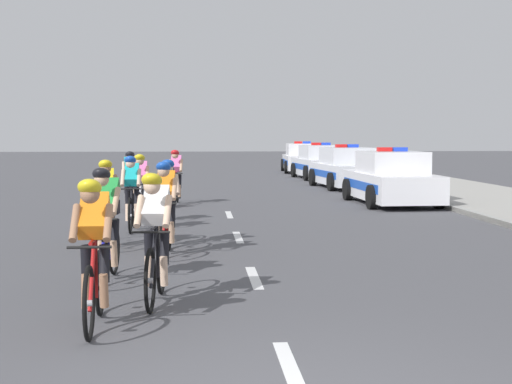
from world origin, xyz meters
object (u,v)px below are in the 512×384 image
at_px(cyclist_fifth, 106,202).
at_px(cyclist_eighth, 141,187).
at_px(cyclist_lead, 94,251).
at_px(cyclist_fourth, 166,207).
at_px(cyclist_tenth, 176,176).
at_px(cyclist_seventh, 132,192).
at_px(police_car_nearest, 391,180).
at_px(police_car_third, 320,163).
at_px(police_car_second, 346,169).
at_px(cyclist_ninth, 130,180).
at_px(police_car_furthest, 302,159).
at_px(cyclist_second, 155,236).
at_px(cyclist_third, 106,223).
at_px(cyclist_sixth, 167,201).

relative_size(cyclist_fifth, cyclist_eighth, 1.00).
bearing_deg(cyclist_lead, cyclist_fourth, 83.30).
bearing_deg(cyclist_lead, cyclist_tenth, 88.10).
xyz_separation_m(cyclist_seventh, police_car_nearest, (6.72, 5.26, -0.11)).
bearing_deg(cyclist_eighth, police_car_nearest, 30.60).
bearing_deg(cyclist_seventh, police_car_third, 68.76).
xyz_separation_m(cyclist_eighth, police_car_second, (6.64, 10.24, -0.11)).
relative_size(cyclist_eighth, cyclist_ninth, 1.00).
distance_m(cyclist_lead, police_car_furthest, 31.27).
distance_m(cyclist_lead, cyclist_eighth, 8.99).
height_order(cyclist_second, cyclist_eighth, same).
relative_size(cyclist_third, cyclist_tenth, 1.00).
relative_size(cyclist_lead, cyclist_second, 1.00).
relative_size(cyclist_fifth, police_car_nearest, 0.39).
distance_m(cyclist_second, police_car_nearest, 13.24).
height_order(cyclist_third, police_car_nearest, police_car_nearest).
bearing_deg(police_car_furthest, police_car_nearest, -90.00).
relative_size(cyclist_second, cyclist_seventh, 1.00).
relative_size(cyclist_fifth, cyclist_seventh, 1.00).
bearing_deg(cyclist_third, cyclist_tenth, 86.84).
height_order(cyclist_sixth, police_car_second, police_car_second).
height_order(cyclist_third, cyclist_eighth, same).
bearing_deg(cyclist_ninth, cyclist_eighth, -80.09).
height_order(cyclist_eighth, police_car_furthest, police_car_furthest).
distance_m(cyclist_seventh, police_car_third, 18.54).
bearing_deg(cyclist_fourth, police_car_furthest, 77.27).
bearing_deg(cyclist_fifth, cyclist_ninth, 91.30).
height_order(cyclist_fifth, cyclist_sixth, same).
distance_m(cyclist_sixth, police_car_third, 20.32).
distance_m(cyclist_eighth, cyclist_tenth, 4.41).
bearing_deg(cyclist_ninth, police_car_furthest, 69.45).
height_order(cyclist_lead, cyclist_second, same).
height_order(cyclist_sixth, cyclist_tenth, same).
distance_m(cyclist_second, cyclist_ninth, 10.67).
relative_size(cyclist_sixth, cyclist_seventh, 1.00).
height_order(cyclist_sixth, police_car_furthest, police_car_furthest).
relative_size(cyclist_ninth, cyclist_tenth, 1.00).
xyz_separation_m(cyclist_eighth, cyclist_ninth, (-0.47, 2.66, 0.00)).
bearing_deg(cyclist_second, cyclist_eighth, 95.50).
bearing_deg(cyclist_ninth, cyclist_tenth, 56.72).
xyz_separation_m(cyclist_fifth, cyclist_tenth, (0.98, 7.91, 0.00)).
height_order(cyclist_fifth, cyclist_eighth, same).
bearing_deg(cyclist_third, police_car_second, 68.62).
bearing_deg(cyclist_eighth, cyclist_seventh, -93.31).
bearing_deg(police_car_furthest, cyclist_third, -103.15).
bearing_deg(police_car_furthest, cyclist_seventh, -106.31).
bearing_deg(cyclist_second, cyclist_ninth, 96.61).
distance_m(cyclist_third, cyclist_eighth, 6.61).
height_order(cyclist_eighth, police_car_third, police_car_third).
bearing_deg(cyclist_tenth, police_car_third, 62.65).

